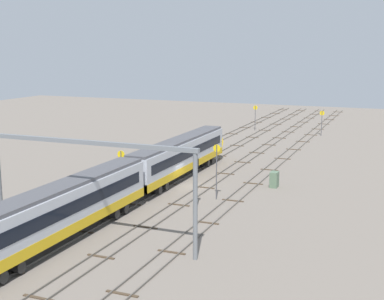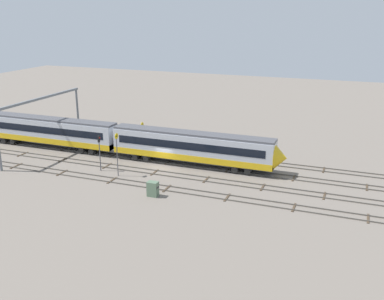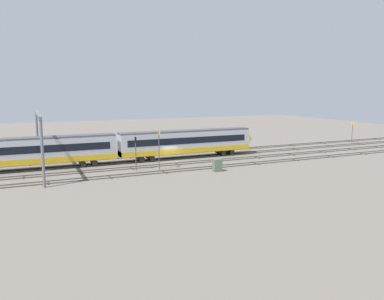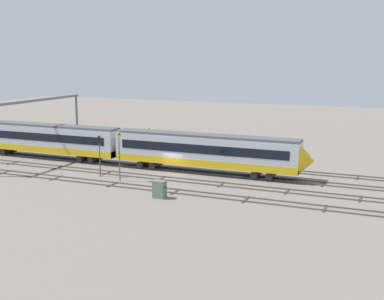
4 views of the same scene
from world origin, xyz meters
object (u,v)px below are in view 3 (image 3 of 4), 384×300
at_px(speed_sign_mid_trackside, 130,141).
at_px(overhead_gantry, 39,127).
at_px(speed_sign_distant_end, 352,129).
at_px(signal_light_trackside_departure, 136,149).
at_px(relay_cabinet, 217,165).
at_px(speed_sign_far_trackside, 159,145).

bearing_deg(speed_sign_mid_trackside, overhead_gantry, -159.80).
relative_size(speed_sign_mid_trackside, speed_sign_distant_end, 0.99).
bearing_deg(signal_light_trackside_departure, speed_sign_distant_end, 9.21).
height_order(speed_sign_mid_trackside, speed_sign_distant_end, speed_sign_distant_end).
height_order(speed_sign_distant_end, relay_cabinet, speed_sign_distant_end).
xyz_separation_m(overhead_gantry, signal_light_trackside_departure, (13.00, -4.36, -3.34)).
bearing_deg(speed_sign_far_trackside, signal_light_trackside_departure, 164.27).
bearing_deg(overhead_gantry, speed_sign_mid_trackside, 20.20).
distance_m(speed_sign_far_trackside, relay_cabinet, 9.15).
bearing_deg(speed_sign_distant_end, signal_light_trackside_departure, -170.79).
height_order(speed_sign_mid_trackside, speed_sign_far_trackside, speed_sign_far_trackside).
height_order(speed_sign_far_trackside, signal_light_trackside_departure, speed_sign_far_trackside).
xyz_separation_m(speed_sign_mid_trackside, speed_sign_distant_end, (51.15, -1.18, 0.01)).
relative_size(speed_sign_far_trackside, speed_sign_distant_end, 1.21).
bearing_deg(signal_light_trackside_departure, relay_cabinet, -27.05).
bearing_deg(speed_sign_distant_end, overhead_gantry, -176.34).
bearing_deg(speed_sign_distant_end, speed_sign_mid_trackside, 178.68).
xyz_separation_m(speed_sign_far_trackside, signal_light_trackside_departure, (-3.33, 0.94, -0.44)).
distance_m(speed_sign_mid_trackside, signal_light_trackside_departure, 9.88).
bearing_deg(overhead_gantry, speed_sign_distant_end, 3.66).
height_order(signal_light_trackside_departure, relay_cabinet, signal_light_trackside_departure).
relative_size(overhead_gantry, speed_sign_mid_trackside, 3.97).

